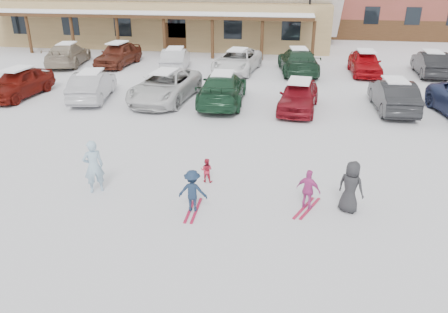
# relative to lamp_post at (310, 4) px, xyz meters

# --- Properties ---
(ground) EXTENTS (160.00, 160.00, 0.00)m
(ground) POSITION_rel_lamp_post_xyz_m (-3.28, -24.19, -3.65)
(ground) COLOR silver
(ground) RESTS_ON ground
(lamp_post) EXTENTS (0.50, 0.25, 6.49)m
(lamp_post) POSITION_rel_lamp_post_xyz_m (0.00, 0.00, 0.00)
(lamp_post) COLOR black
(lamp_post) RESTS_ON ground
(adult_skier) EXTENTS (0.73, 0.68, 1.67)m
(adult_skier) POSITION_rel_lamp_post_xyz_m (-6.80, -24.16, -2.81)
(adult_skier) COLOR #98BCD3
(adult_skier) RESTS_ON ground
(toddler_red) EXTENTS (0.41, 0.34, 0.80)m
(toddler_red) POSITION_rel_lamp_post_xyz_m (-3.58, -23.00, -3.25)
(toddler_red) COLOR #BB213A
(toddler_red) RESTS_ON ground
(child_navy) EXTENTS (0.81, 0.47, 1.25)m
(child_navy) POSITION_rel_lamp_post_xyz_m (-3.61, -24.84, -3.02)
(child_navy) COLOR #182942
(child_navy) RESTS_ON ground
(skis_child_navy) EXTENTS (0.21, 1.40, 0.03)m
(skis_child_navy) POSITION_rel_lamp_post_xyz_m (-3.61, -24.84, -3.64)
(skis_child_navy) COLOR #A01638
(skis_child_navy) RESTS_ON ground
(child_magenta) EXTENTS (0.77, 0.56, 1.21)m
(child_magenta) POSITION_rel_lamp_post_xyz_m (-0.42, -24.24, -3.05)
(child_magenta) COLOR #C13C8F
(child_magenta) RESTS_ON ground
(skis_child_magenta) EXTENTS (0.75, 1.36, 0.03)m
(skis_child_magenta) POSITION_rel_lamp_post_xyz_m (-0.42, -24.24, -3.64)
(skis_child_magenta) COLOR #A01638
(skis_child_magenta) RESTS_ON ground
(bystander_dark) EXTENTS (0.88, 0.81, 1.52)m
(bystander_dark) POSITION_rel_lamp_post_xyz_m (0.72, -24.17, -2.89)
(bystander_dark) COLOR #262729
(bystander_dark) RESTS_ON ground
(parked_car_0) EXTENTS (2.13, 4.48, 1.48)m
(parked_car_0) POSITION_rel_lamp_post_xyz_m (-15.06, -14.88, -2.91)
(parked_car_0) COLOR #60100A
(parked_car_0) RESTS_ON ground
(parked_car_1) EXTENTS (2.24, 4.57, 1.44)m
(parked_car_1) POSITION_rel_lamp_post_xyz_m (-11.09, -14.73, -2.93)
(parked_car_1) COLOR #9D9DA1
(parked_car_1) RESTS_ON ground
(parked_car_2) EXTENTS (3.03, 5.62, 1.50)m
(parked_car_2) POSITION_rel_lamp_post_xyz_m (-7.35, -14.35, -2.90)
(parked_car_2) COLOR silver
(parked_car_2) RESTS_ON ground
(parked_car_3) EXTENTS (2.30, 5.30, 1.52)m
(parked_car_3) POSITION_rel_lamp_post_xyz_m (-4.40, -14.43, -2.89)
(parked_car_3) COLOR #193F28
(parked_car_3) RESTS_ON ground
(parked_car_4) EXTENTS (2.14, 4.36, 1.43)m
(parked_car_4) POSITION_rel_lamp_post_xyz_m (-0.68, -14.99, -2.94)
(parked_car_4) COLOR maroon
(parked_car_4) RESTS_ON ground
(parked_car_5) EXTENTS (1.69, 4.50, 1.47)m
(parked_car_5) POSITION_rel_lamp_post_xyz_m (3.74, -14.33, -2.92)
(parked_car_5) COLOR black
(parked_car_5) RESTS_ON ground
(parked_car_7) EXTENTS (2.88, 5.33, 1.47)m
(parked_car_7) POSITION_rel_lamp_post_xyz_m (-16.29, -7.10, -2.92)
(parked_car_7) COLOR tan
(parked_car_7) RESTS_ON ground
(parked_car_8) EXTENTS (2.23, 4.71, 1.56)m
(parked_car_8) POSITION_rel_lamp_post_xyz_m (-12.81, -6.76, -2.87)
(parked_car_8) COLOR #5C2518
(parked_car_8) RESTS_ON ground
(parked_car_9) EXTENTS (2.04, 4.45, 1.41)m
(parked_car_9) POSITION_rel_lamp_post_xyz_m (-8.60, -7.52, -2.94)
(parked_car_9) COLOR #B7B8BD
(parked_car_9) RESTS_ON ground
(parked_car_10) EXTENTS (3.02, 5.43, 1.44)m
(parked_car_10) POSITION_rel_lamp_post_xyz_m (-4.54, -7.45, -2.93)
(parked_car_10) COLOR white
(parked_car_10) RESTS_ON ground
(parked_car_11) EXTENTS (2.87, 5.63, 1.56)m
(parked_car_11) POSITION_rel_lamp_post_xyz_m (-0.69, -7.22, -2.87)
(parked_car_11) COLOR #1B3926
(parked_car_11) RESTS_ON ground
(parked_car_12) EXTENTS (1.82, 4.35, 1.47)m
(parked_car_12) POSITION_rel_lamp_post_xyz_m (3.45, -6.89, -2.92)
(parked_car_12) COLOR #AC0A11
(parked_car_12) RESTS_ON ground
(parked_car_13) EXTENTS (1.75, 4.53, 1.47)m
(parked_car_13) POSITION_rel_lamp_post_xyz_m (7.47, -6.51, -2.92)
(parked_car_13) COLOR black
(parked_car_13) RESTS_ON ground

